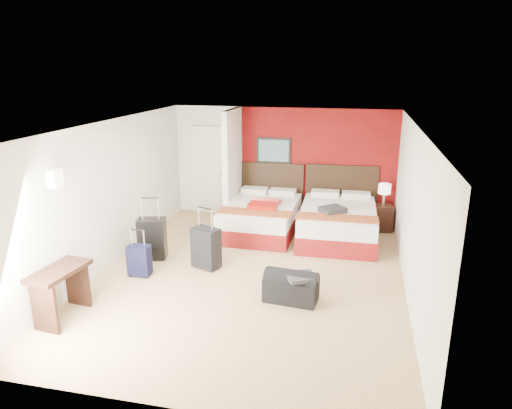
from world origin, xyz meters
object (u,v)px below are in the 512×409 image
(suitcase_black, at_px, (152,240))
(desk, at_px, (62,294))
(red_suitcase_open, at_px, (265,203))
(suitcase_charcoal, at_px, (206,249))
(table_lamp, at_px, (384,195))
(suitcase_navy, at_px, (140,262))
(nightstand, at_px, (382,218))
(duffel_bag, at_px, (291,288))
(bed_left, at_px, (261,218))
(bed_right, at_px, (338,223))

(suitcase_black, relative_size, desk, 0.82)
(red_suitcase_open, distance_m, suitcase_charcoal, 2.01)
(table_lamp, distance_m, suitcase_charcoal, 4.06)
(suitcase_charcoal, xyz_separation_m, suitcase_navy, (-0.98, -0.55, -0.09))
(nightstand, height_order, suitcase_navy, nightstand)
(suitcase_charcoal, bearing_deg, table_lamp, 62.58)
(suitcase_charcoal, distance_m, duffel_bag, 1.82)
(suitcase_charcoal, relative_size, suitcase_navy, 1.36)
(red_suitcase_open, distance_m, duffel_bag, 2.92)
(suitcase_charcoal, height_order, duffel_bag, suitcase_charcoal)
(bed_left, relative_size, suitcase_navy, 4.05)
(table_lamp, bearing_deg, nightstand, 0.00)
(red_suitcase_open, xyz_separation_m, table_lamp, (2.39, 0.77, 0.12))
(nightstand, bearing_deg, table_lamp, 0.00)
(bed_right, distance_m, red_suitcase_open, 1.53)
(suitcase_black, height_order, desk, desk)
(bed_right, distance_m, suitcase_navy, 3.99)
(suitcase_black, relative_size, duffel_bag, 0.93)
(suitcase_black, bearing_deg, desk, -112.45)
(bed_left, distance_m, suitcase_navy, 2.96)
(bed_right, xyz_separation_m, table_lamp, (0.90, 0.72, 0.46))
(table_lamp, height_order, desk, table_lamp)
(nightstand, bearing_deg, bed_left, -171.93)
(table_lamp, relative_size, suitcase_navy, 0.90)
(nightstand, relative_size, suitcase_navy, 1.09)
(table_lamp, distance_m, duffel_bag, 3.82)
(suitcase_navy, bearing_deg, desk, -107.78)
(bed_left, bearing_deg, desk, -115.12)
(table_lamp, height_order, suitcase_navy, table_lamp)
(bed_right, relative_size, duffel_bag, 2.73)
(bed_right, relative_size, suitcase_charcoal, 3.11)
(bed_left, height_order, desk, desk)
(desk, bearing_deg, bed_right, 54.54)
(suitcase_navy, distance_m, duffel_bag, 2.60)
(red_suitcase_open, xyz_separation_m, duffel_bag, (0.96, -2.72, -0.47))
(bed_right, height_order, suitcase_charcoal, suitcase_charcoal)
(table_lamp, xyz_separation_m, suitcase_charcoal, (-3.04, -2.65, -0.44))
(bed_right, relative_size, suitcase_black, 2.94)
(red_suitcase_open, relative_size, suitcase_black, 1.08)
(bed_right, xyz_separation_m, nightstand, (0.90, 0.72, -0.04))
(bed_left, xyz_separation_m, nightstand, (2.49, 0.67, -0.03))
(bed_right, bearing_deg, suitcase_black, -152.51)
(suitcase_charcoal, distance_m, desk, 2.47)
(duffel_bag, relative_size, desk, 0.89)
(bed_left, height_order, duffel_bag, bed_left)
(red_suitcase_open, xyz_separation_m, suitcase_charcoal, (-0.65, -1.88, -0.32))
(duffel_bag, distance_m, desk, 3.24)
(suitcase_charcoal, xyz_separation_m, duffel_bag, (1.61, -0.85, -0.15))
(nightstand, distance_m, duffel_bag, 3.78)
(nightstand, relative_size, desk, 0.63)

